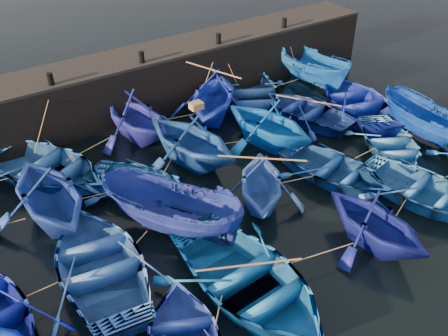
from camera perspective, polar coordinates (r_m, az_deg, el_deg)
ground at (r=16.94m, az=6.11°, el=-7.10°), size 120.00×120.00×0.00m
quay_wall at (r=23.82m, az=-10.00°, el=9.46°), size 26.00×2.50×2.50m
quay_top at (r=23.30m, az=-10.32°, el=12.37°), size 26.00×2.50×0.12m
bollard_1 at (r=21.23m, az=-19.23°, el=9.59°), size 0.24×0.24×0.50m
bollard_2 at (r=22.42m, az=-9.40°, el=12.41°), size 0.24×0.24×0.50m
bollard_3 at (r=24.21m, az=-0.63°, el=14.58°), size 0.24×0.24×0.50m
bollard_4 at (r=26.49m, az=6.91°, el=16.16°), size 0.24×0.24×0.50m
boat_1 at (r=19.93m, az=-19.91°, el=0.08°), size 6.14×6.78×1.15m
boat_2 at (r=21.36m, az=-10.04°, el=5.90°), size 4.27×4.75×2.22m
boat_3 at (r=22.51m, az=-1.23°, el=8.29°), size 5.97×5.97×2.39m
boat_4 at (r=24.15m, az=3.20°, el=8.48°), size 5.95×6.51×1.10m
boat_5 at (r=26.27m, az=10.05°, el=11.19°), size 1.97×4.92×1.88m
boat_7 at (r=17.40m, az=-19.40°, el=-2.73°), size 4.16×4.77×2.43m
boat_8 at (r=18.35m, az=-9.39°, el=-1.80°), size 5.00×5.32×0.90m
boat_9 at (r=19.37m, az=-3.82°, el=3.43°), size 4.91×5.36×2.38m
boat_10 at (r=20.63m, az=5.12°, el=5.26°), size 4.58×5.02×2.25m
boat_11 at (r=23.10m, az=9.46°, el=6.52°), size 4.19×5.18×0.95m
boat_12 at (r=24.14m, az=15.07°, el=7.34°), size 5.30×6.40×1.15m
boat_14 at (r=15.40m, az=-13.92°, el=-10.55°), size 4.49×5.82×1.12m
boat_15 at (r=16.20m, az=-6.07°, el=-4.97°), size 4.38×5.04×1.89m
boat_16 at (r=17.36m, az=4.23°, el=-1.63°), size 4.74×4.85×1.94m
boat_17 at (r=19.27m, az=12.45°, el=-0.16°), size 4.21×5.13×0.93m
boat_18 at (r=21.51m, az=18.51°, el=2.71°), size 4.77×5.31×0.91m
boat_19 at (r=22.59m, az=22.29°, el=4.75°), size 2.07×4.74×1.79m
boat_22 at (r=14.47m, az=2.79°, el=-12.73°), size 4.54×6.06×1.20m
boat_23 at (r=16.36m, az=16.98°, el=-5.86°), size 3.49×3.98×2.00m
boat_24 at (r=19.12m, az=21.84°, el=-2.33°), size 4.34×5.36×0.98m
wooden_crate at (r=18.84m, az=-3.18°, el=7.13°), size 0.48×0.38×0.26m
mooring_ropes at (r=19.36m, az=-3.50°, el=2.32°), size 17.54×11.96×2.10m
loose_oars at (r=18.69m, az=4.05°, el=3.79°), size 10.59×11.35×1.50m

